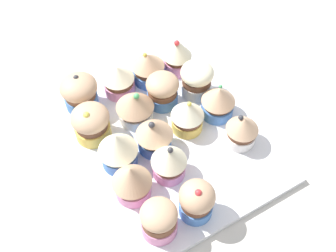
{
  "coord_description": "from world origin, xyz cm",
  "views": [
    {
      "loc": [
        35.2,
        -20.39,
        59.85
      ],
      "look_at": [
        0.0,
        0.0,
        4.2
      ],
      "focal_mm": 43.48,
      "sensor_mm": 36.0,
      "label": 1
    }
  ],
  "objects_px": {
    "cupcake_14": "(197,79)",
    "cupcake_8": "(169,161)",
    "cupcake_11": "(162,90)",
    "cupcake_16": "(242,130)",
    "cupcake_1": "(91,123)",
    "cupcake_3": "(132,181)",
    "cupcake_0": "(80,92)",
    "cupcake_15": "(217,100)",
    "cupcake_6": "(135,106)",
    "cupcake_12": "(188,116)",
    "cupcake_10": "(148,67)",
    "baking_tray": "(168,138)",
    "cupcake_4": "(159,220)",
    "cupcake_7": "(154,135)",
    "cupcake_9": "(197,200)",
    "cupcake_2": "(118,149)",
    "cupcake_13": "(177,55)"
  },
  "relations": [
    {
      "from": "cupcake_3",
      "to": "cupcake_13",
      "type": "height_order",
      "value": "cupcake_13"
    },
    {
      "from": "baking_tray",
      "to": "cupcake_0",
      "type": "height_order",
      "value": "cupcake_0"
    },
    {
      "from": "cupcake_10",
      "to": "cupcake_2",
      "type": "bearing_deg",
      "value": -42.97
    },
    {
      "from": "cupcake_0",
      "to": "cupcake_3",
      "type": "xyz_separation_m",
      "value": [
        0.21,
        -0.0,
        0.0
      ]
    },
    {
      "from": "cupcake_9",
      "to": "cupcake_16",
      "type": "relative_size",
      "value": 1.13
    },
    {
      "from": "cupcake_13",
      "to": "cupcake_15",
      "type": "relative_size",
      "value": 1.14
    },
    {
      "from": "cupcake_0",
      "to": "cupcake_14",
      "type": "height_order",
      "value": "cupcake_0"
    },
    {
      "from": "cupcake_6",
      "to": "cupcake_14",
      "type": "relative_size",
      "value": 1.01
    },
    {
      "from": "cupcake_9",
      "to": "cupcake_10",
      "type": "distance_m",
      "value": 0.29
    },
    {
      "from": "cupcake_14",
      "to": "cupcake_3",
      "type": "bearing_deg",
      "value": -56.95
    },
    {
      "from": "cupcake_6",
      "to": "cupcake_16",
      "type": "height_order",
      "value": "cupcake_6"
    },
    {
      "from": "cupcake_4",
      "to": "cupcake_12",
      "type": "xyz_separation_m",
      "value": [
        -0.14,
        0.14,
        -0.0
      ]
    },
    {
      "from": "cupcake_1",
      "to": "cupcake_11",
      "type": "relative_size",
      "value": 1.06
    },
    {
      "from": "cupcake_10",
      "to": "baking_tray",
      "type": "bearing_deg",
      "value": -14.62
    },
    {
      "from": "baking_tray",
      "to": "cupcake_12",
      "type": "distance_m",
      "value": 0.06
    },
    {
      "from": "cupcake_6",
      "to": "cupcake_14",
      "type": "bearing_deg",
      "value": 89.57
    },
    {
      "from": "cupcake_0",
      "to": "cupcake_2",
      "type": "xyz_separation_m",
      "value": [
        0.15,
        0.01,
        0.0
      ]
    },
    {
      "from": "cupcake_11",
      "to": "cupcake_3",
      "type": "bearing_deg",
      "value": -43.58
    },
    {
      "from": "cupcake_15",
      "to": "cupcake_16",
      "type": "bearing_deg",
      "value": -0.08
    },
    {
      "from": "cupcake_2",
      "to": "cupcake_16",
      "type": "distance_m",
      "value": 0.21
    },
    {
      "from": "cupcake_12",
      "to": "cupcake_0",
      "type": "bearing_deg",
      "value": -135.15
    },
    {
      "from": "cupcake_2",
      "to": "cupcake_16",
      "type": "xyz_separation_m",
      "value": [
        0.07,
        0.2,
        -0.01
      ]
    },
    {
      "from": "cupcake_4",
      "to": "cupcake_11",
      "type": "relative_size",
      "value": 1.01
    },
    {
      "from": "cupcake_4",
      "to": "cupcake_15",
      "type": "bearing_deg",
      "value": 125.9
    },
    {
      "from": "cupcake_6",
      "to": "cupcake_12",
      "type": "height_order",
      "value": "cupcake_6"
    },
    {
      "from": "cupcake_1",
      "to": "cupcake_15",
      "type": "xyz_separation_m",
      "value": [
        0.06,
        0.21,
        -0.0
      ]
    },
    {
      "from": "cupcake_1",
      "to": "cupcake_3",
      "type": "xyz_separation_m",
      "value": [
        0.14,
        0.01,
        0.0
      ]
    },
    {
      "from": "cupcake_14",
      "to": "cupcake_15",
      "type": "height_order",
      "value": "cupcake_14"
    },
    {
      "from": "cupcake_1",
      "to": "cupcake_7",
      "type": "height_order",
      "value": "cupcake_7"
    },
    {
      "from": "cupcake_4",
      "to": "cupcake_8",
      "type": "relative_size",
      "value": 0.92
    },
    {
      "from": "cupcake_7",
      "to": "cupcake_12",
      "type": "height_order",
      "value": "cupcake_7"
    },
    {
      "from": "cupcake_14",
      "to": "cupcake_8",
      "type": "bearing_deg",
      "value": -46.3
    },
    {
      "from": "cupcake_1",
      "to": "cupcake_8",
      "type": "distance_m",
      "value": 0.15
    },
    {
      "from": "cupcake_6",
      "to": "cupcake_8",
      "type": "height_order",
      "value": "cupcake_8"
    },
    {
      "from": "cupcake_8",
      "to": "cupcake_1",
      "type": "bearing_deg",
      "value": -150.3
    },
    {
      "from": "baking_tray",
      "to": "cupcake_12",
      "type": "height_order",
      "value": "cupcake_12"
    },
    {
      "from": "cupcake_12",
      "to": "baking_tray",
      "type": "bearing_deg",
      "value": -90.52
    },
    {
      "from": "cupcake_1",
      "to": "cupcake_8",
      "type": "xyz_separation_m",
      "value": [
        0.13,
        0.08,
        0.0
      ]
    },
    {
      "from": "cupcake_4",
      "to": "cupcake_15",
      "type": "distance_m",
      "value": 0.25
    },
    {
      "from": "cupcake_2",
      "to": "cupcake_12",
      "type": "height_order",
      "value": "cupcake_2"
    },
    {
      "from": "cupcake_15",
      "to": "cupcake_16",
      "type": "xyz_separation_m",
      "value": [
        0.07,
        -0.0,
        -0.0
      ]
    },
    {
      "from": "cupcake_7",
      "to": "cupcake_10",
      "type": "height_order",
      "value": "cupcake_7"
    },
    {
      "from": "cupcake_0",
      "to": "cupcake_13",
      "type": "distance_m",
      "value": 0.2
    },
    {
      "from": "cupcake_2",
      "to": "cupcake_8",
      "type": "relative_size",
      "value": 1.04
    },
    {
      "from": "cupcake_11",
      "to": "cupcake_16",
      "type": "height_order",
      "value": "same"
    },
    {
      "from": "cupcake_1",
      "to": "cupcake_14",
      "type": "bearing_deg",
      "value": 88.41
    },
    {
      "from": "cupcake_2",
      "to": "cupcake_16",
      "type": "bearing_deg",
      "value": 71.84
    },
    {
      "from": "cupcake_1",
      "to": "cupcake_16",
      "type": "distance_m",
      "value": 0.25
    },
    {
      "from": "baking_tray",
      "to": "cupcake_1",
      "type": "distance_m",
      "value": 0.14
    },
    {
      "from": "cupcake_0",
      "to": "cupcake_11",
      "type": "relative_size",
      "value": 1.08
    }
  ]
}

